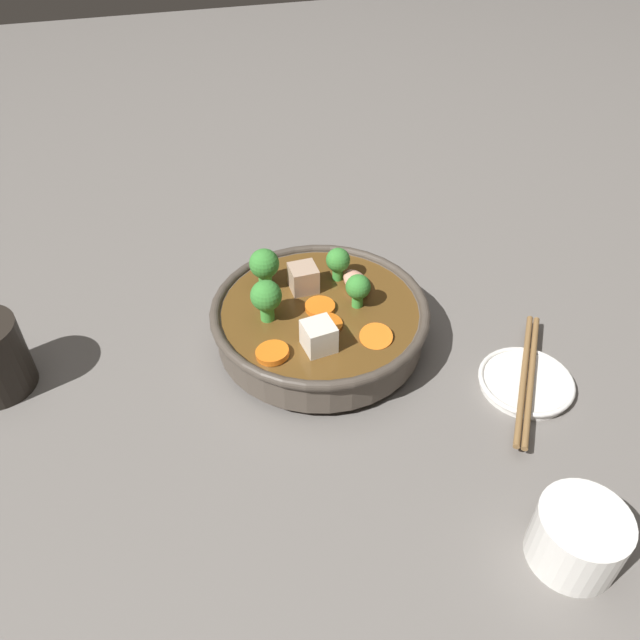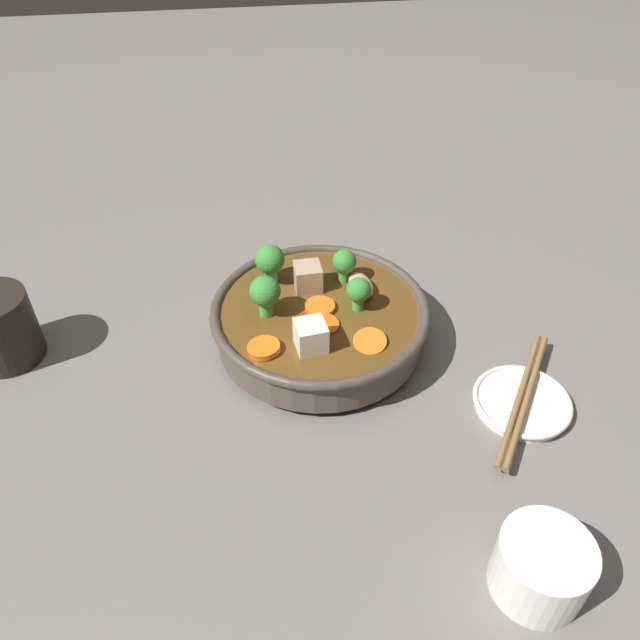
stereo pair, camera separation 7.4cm
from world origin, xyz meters
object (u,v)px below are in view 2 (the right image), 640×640
object	(u,v)px
side_saucer	(522,402)
tea_cup	(541,567)
chopsticks_pair	(524,397)
stirfry_bowl	(319,318)

from	to	relation	value
side_saucer	tea_cup	xyz separation A→B (m)	(0.07, 0.19, 0.02)
side_saucer	chopsticks_pair	xyz separation A→B (m)	(0.00, 0.00, 0.01)
chopsticks_pair	side_saucer	bearing A→B (deg)	180.00
side_saucer	stirfry_bowl	bearing A→B (deg)	-33.68
tea_cup	chopsticks_pair	size ratio (longest dim) A/B	0.44
side_saucer	tea_cup	size ratio (longest dim) A/B	1.35
stirfry_bowl	side_saucer	bearing A→B (deg)	146.32
stirfry_bowl	side_saucer	xyz separation A→B (m)	(-0.20, 0.14, -0.03)
stirfry_bowl	chopsticks_pair	distance (m)	0.25
tea_cup	chopsticks_pair	bearing A→B (deg)	-109.02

